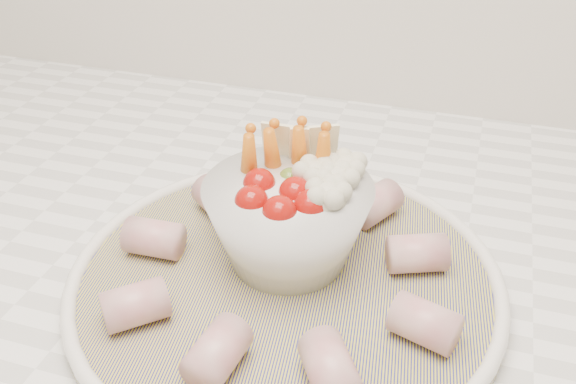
% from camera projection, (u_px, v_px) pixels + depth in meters
% --- Properties ---
extents(serving_platter, '(0.39, 0.39, 0.02)m').
position_uv_depth(serving_platter, '(285.00, 280.00, 0.52)').
color(serving_platter, navy).
rests_on(serving_platter, kitchen_counter).
extents(veggie_bowl, '(0.14, 0.14, 0.11)m').
position_uv_depth(veggie_bowl, '(291.00, 216.00, 0.52)').
color(veggie_bowl, white).
rests_on(veggie_bowl, serving_platter).
extents(cured_meat_rolls, '(0.28, 0.28, 0.03)m').
position_uv_depth(cured_meat_rolls, '(285.00, 261.00, 0.51)').
color(cured_meat_rolls, '#B7535D').
rests_on(cured_meat_rolls, serving_platter).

